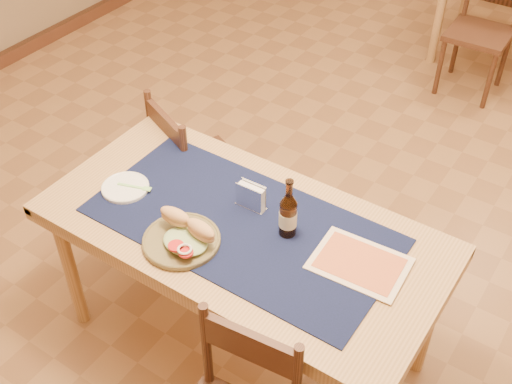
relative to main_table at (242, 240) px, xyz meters
The scene contains 11 objects.
main_table is the anchor object (origin of this frame).
placemat 0.09m from the main_table, ahead, with size 1.20×0.60×0.01m, color #11143E.
baseboard 1.01m from the main_table, 90.00° to the left, with size 6.00×7.00×0.10m.
chair_main_far 0.77m from the main_table, 142.74° to the left, with size 0.53×0.53×0.88m.
chair_back_near 2.76m from the main_table, 88.26° to the left, with size 0.42×0.42×0.88m.
sandwich_plate 0.27m from the main_table, 121.21° to the right, with size 0.30×0.30×0.11m.
side_plate 0.54m from the main_table, 169.74° to the right, with size 0.20×0.20×0.02m.
fork 0.49m from the main_table, behind, with size 0.15×0.07×0.00m.
beer_bottle 0.26m from the main_table, 18.89° to the left, with size 0.07×0.07×0.26m.
napkin_holder 0.18m from the main_table, 104.58° to the left, with size 0.13×0.05×0.11m.
menu_card 0.49m from the main_table, ahead, with size 0.35×0.27×0.01m.
Camera 1 is at (1.05, -2.26, 2.49)m, focal length 45.00 mm.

